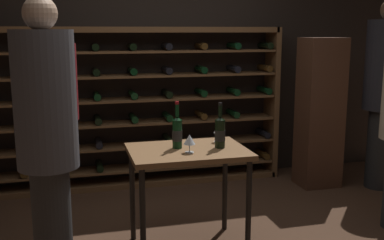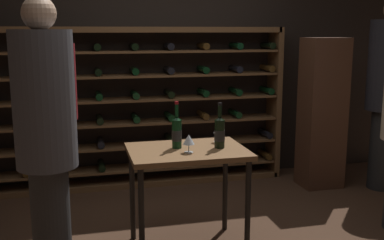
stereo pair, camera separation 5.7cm
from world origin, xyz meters
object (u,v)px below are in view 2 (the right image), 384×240
person_bystander_dark_jacket (46,130)px  wine_glass_stemmed_right (218,130)px  wine_rack (135,108)px  wine_bottle_gold_foil (177,132)px  wine_bottle_black_capsule (220,132)px  tasting_table (187,162)px  display_cabinet (322,113)px  wine_glass_stemmed_center (189,140)px

person_bystander_dark_jacket → wine_glass_stemmed_right: 1.39m
wine_rack → wine_glass_stemmed_right: (0.49, -1.54, 0.05)m
wine_bottle_gold_foil → wine_bottle_black_capsule: bearing=-12.6°
tasting_table → person_bystander_dark_jacket: person_bystander_dark_jacket is taller
person_bystander_dark_jacket → wine_bottle_black_capsule: bearing=109.8°
wine_bottle_black_capsule → wine_bottle_gold_foil: wine_bottle_gold_foil is taller
wine_bottle_black_capsule → wine_bottle_gold_foil: size_ratio=0.97×
tasting_table → display_cabinet: (1.81, 1.17, 0.11)m
wine_rack → wine_bottle_black_capsule: bearing=-75.5°
display_cabinet → person_bystander_dark_jacket: bearing=-153.3°
wine_bottle_black_capsule → wine_glass_stemmed_right: size_ratio=2.51×
wine_glass_stemmed_center → wine_bottle_black_capsule: bearing=17.8°
display_cabinet → wine_glass_stemmed_right: size_ratio=11.65×
tasting_table → wine_rack: bearing=96.5°
wine_rack → display_cabinet: (2.01, -0.53, -0.05)m
person_bystander_dark_jacket → wine_glass_stemmed_right: bearing=116.9°
wine_bottle_black_capsule → wine_glass_stemmed_center: (-0.27, -0.09, -0.03)m
wine_rack → wine_glass_stemmed_right: wine_rack is taller
wine_rack → display_cabinet: 2.08m
wine_bottle_black_capsule → person_bystander_dark_jacket: bearing=-169.4°
person_bystander_dark_jacket → wine_bottle_gold_foil: bearing=117.4°
wine_bottle_gold_foil → wine_glass_stemmed_right: size_ratio=2.59×
person_bystander_dark_jacket → wine_bottle_gold_foil: (0.95, 0.31, -0.13)m
wine_rack → display_cabinet: size_ratio=2.05×
wine_bottle_black_capsule → wine_glass_stemmed_center: wine_bottle_black_capsule is taller
display_cabinet → wine_bottle_black_capsule: (-1.56, -1.19, 0.12)m
display_cabinet → wine_bottle_black_capsule: bearing=-142.6°
wine_bottle_gold_foil → display_cabinet: bearing=30.7°
wine_bottle_black_capsule → wine_bottle_gold_foil: bearing=167.4°
tasting_table → display_cabinet: 2.16m
wine_rack → display_cabinet: bearing=-14.9°
tasting_table → wine_bottle_black_capsule: 0.34m
display_cabinet → wine_glass_stemmed_center: display_cabinet is taller
tasting_table → display_cabinet: display_cabinet is taller
wine_bottle_black_capsule → wine_bottle_gold_foil: 0.33m
wine_bottle_black_capsule → wine_bottle_gold_foil: (-0.33, 0.07, 0.00)m
wine_bottle_black_capsule → wine_glass_stemmed_right: 0.19m
wine_bottle_gold_foil → wine_glass_stemmed_center: (0.06, -0.16, -0.03)m
wine_rack → wine_glass_stemmed_right: 1.62m
display_cabinet → wine_glass_stemmed_right: display_cabinet is taller
tasting_table → wine_bottle_black_capsule: (0.25, -0.02, 0.23)m
wine_glass_stemmed_right → wine_rack: bearing=107.7°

